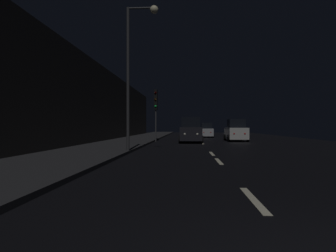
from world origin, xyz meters
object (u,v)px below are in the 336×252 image
object	(u,v)px
traffic_light_far_left	(156,104)
car_approaching_headlights	(191,131)
car_distant_taillights	(206,131)
car_parked_right_far	(236,131)
streetlamp_overhead	(136,57)

from	to	relation	value
traffic_light_far_left	car_approaching_headlights	xyz separation A→B (m)	(3.27, -1.61, -2.54)
car_distant_taillights	car_parked_right_far	bearing A→B (deg)	-166.90
traffic_light_far_left	car_parked_right_far	distance (m)	8.21
streetlamp_overhead	car_parked_right_far	distance (m)	16.29
traffic_light_far_left	car_parked_right_far	bearing A→B (deg)	102.69
traffic_light_far_left	streetlamp_overhead	xyz separation A→B (m)	(0.23, -12.61, 1.57)
traffic_light_far_left	car_distant_taillights	world-z (taller)	traffic_light_far_left
car_approaching_headlights	traffic_light_far_left	bearing A→B (deg)	-116.25
traffic_light_far_left	car_distant_taillights	distance (m)	12.46
streetlamp_overhead	car_parked_right_far	size ratio (longest dim) A/B	1.87
traffic_light_far_left	car_distant_taillights	xyz separation A→B (m)	(5.44, 10.88, -2.71)
car_parked_right_far	car_distant_taillights	bearing A→B (deg)	13.10
car_parked_right_far	streetlamp_overhead	bearing A→B (deg)	151.77
car_distant_taillights	car_parked_right_far	distance (m)	9.88
streetlamp_overhead	traffic_light_far_left	bearing A→B (deg)	91.06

